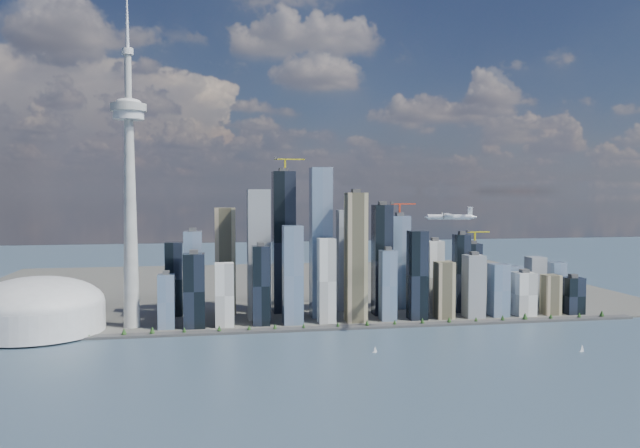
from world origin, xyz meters
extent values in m
plane|color=#33415A|center=(0.00, 0.00, 0.00)|extent=(4000.00, 4000.00, 0.00)
cube|color=#383838|center=(0.00, 250.00, 2.00)|extent=(1100.00, 22.00, 4.00)
cube|color=#4C4C47|center=(0.00, 700.00, 1.50)|extent=(1400.00, 900.00, 3.00)
cylinder|color=#3F2D1E|center=(-476.67, 250.00, 5.20)|extent=(1.00, 1.00, 2.40)
cone|color=#1D3F16|center=(-476.67, 250.00, 8.80)|extent=(7.20, 7.20, 8.00)
cylinder|color=#3F2D1E|center=(-390.00, 250.00, 5.20)|extent=(1.00, 1.00, 2.40)
cone|color=#1D3F16|center=(-390.00, 250.00, 8.80)|extent=(7.20, 7.20, 8.00)
cylinder|color=#3F2D1E|center=(-303.33, 250.00, 5.20)|extent=(1.00, 1.00, 2.40)
cone|color=#1D3F16|center=(-303.33, 250.00, 8.80)|extent=(7.20, 7.20, 8.00)
cylinder|color=#3F2D1E|center=(-216.67, 250.00, 5.20)|extent=(1.00, 1.00, 2.40)
cone|color=#1D3F16|center=(-216.67, 250.00, 8.80)|extent=(7.20, 7.20, 8.00)
cylinder|color=#3F2D1E|center=(-130.00, 250.00, 5.20)|extent=(1.00, 1.00, 2.40)
cone|color=#1D3F16|center=(-130.00, 250.00, 8.80)|extent=(7.20, 7.20, 8.00)
cylinder|color=#3F2D1E|center=(-43.33, 250.00, 5.20)|extent=(1.00, 1.00, 2.40)
cone|color=#1D3F16|center=(-43.33, 250.00, 8.80)|extent=(7.20, 7.20, 8.00)
cylinder|color=#3F2D1E|center=(43.33, 250.00, 5.20)|extent=(1.00, 1.00, 2.40)
cone|color=#1D3F16|center=(43.33, 250.00, 8.80)|extent=(7.20, 7.20, 8.00)
cylinder|color=#3F2D1E|center=(130.00, 250.00, 5.20)|extent=(1.00, 1.00, 2.40)
cone|color=#1D3F16|center=(130.00, 250.00, 8.80)|extent=(7.20, 7.20, 8.00)
cylinder|color=#3F2D1E|center=(216.67, 250.00, 5.20)|extent=(1.00, 1.00, 2.40)
cone|color=#1D3F16|center=(216.67, 250.00, 8.80)|extent=(7.20, 7.20, 8.00)
cylinder|color=#3F2D1E|center=(303.33, 250.00, 5.20)|extent=(1.00, 1.00, 2.40)
cone|color=#1D3F16|center=(303.33, 250.00, 8.80)|extent=(7.20, 7.20, 8.00)
cylinder|color=#3F2D1E|center=(390.00, 250.00, 5.20)|extent=(1.00, 1.00, 2.40)
cone|color=#1D3F16|center=(390.00, 250.00, 8.80)|extent=(7.20, 7.20, 8.00)
cylinder|color=#3F2D1E|center=(476.67, 250.00, 5.20)|extent=(1.00, 1.00, 2.40)
cone|color=#1D3F16|center=(476.67, 250.00, 8.80)|extent=(7.20, 7.20, 8.00)
cube|color=black|center=(-200.00, 290.00, 62.68)|extent=(34.00, 34.00, 119.37)
cube|color=#728CAC|center=(-200.00, 340.00, 78.96)|extent=(30.00, 30.00, 151.92)
cube|color=silver|center=(-150.00, 290.00, 54.55)|extent=(30.00, 30.00, 103.09)
cube|color=tan|center=(-150.00, 395.00, 97.95)|extent=(36.00, 36.00, 189.91)
cube|color=slate|center=(-95.00, 340.00, 114.23)|extent=(38.00, 38.00, 222.46)
cube|color=black|center=(-95.00, 290.00, 68.11)|extent=(28.00, 28.00, 130.22)
cube|color=#728CAC|center=(-40.00, 290.00, 84.39)|extent=(32.00, 32.00, 162.78)
cube|color=black|center=(-40.00, 395.00, 130.51)|extent=(40.00, 40.00, 255.02)
cube|color=#728CAC|center=(15.00, 340.00, 133.22)|extent=(36.00, 36.00, 260.44)
cube|color=silver|center=(15.00, 290.00, 73.54)|extent=(28.00, 28.00, 141.07)
cube|color=tan|center=(70.00, 290.00, 111.52)|extent=(34.00, 34.00, 217.04)
cube|color=slate|center=(70.00, 395.00, 95.24)|extent=(30.00, 30.00, 184.48)
cube|color=black|center=(125.00, 340.00, 100.67)|extent=(32.00, 32.00, 195.33)
cube|color=#728CAC|center=(125.00, 290.00, 62.68)|extent=(26.00, 26.00, 119.37)
cube|color=black|center=(175.00, 290.00, 78.96)|extent=(30.00, 30.00, 151.92)
cube|color=#728CAC|center=(175.00, 395.00, 89.81)|extent=(34.00, 34.00, 173.63)
cube|color=silver|center=(225.00, 340.00, 68.11)|extent=(28.00, 28.00, 130.22)
cube|color=tan|center=(225.00, 290.00, 51.83)|extent=(30.00, 30.00, 97.67)
cube|color=slate|center=(275.00, 290.00, 57.26)|extent=(32.00, 32.00, 108.52)
cube|color=black|center=(275.00, 340.00, 73.54)|extent=(26.00, 26.00, 141.07)
cube|color=#728CAC|center=(325.00, 290.00, 49.12)|extent=(30.00, 30.00, 92.24)
cube|color=black|center=(325.00, 395.00, 62.68)|extent=(28.00, 28.00, 119.37)
cube|color=#728CAC|center=(375.00, 340.00, 43.69)|extent=(30.00, 30.00, 81.39)
cube|color=silver|center=(375.00, 290.00, 40.98)|extent=(34.00, 34.00, 75.96)
cube|color=tan|center=(420.00, 290.00, 38.27)|extent=(28.00, 28.00, 70.54)
cube|color=slate|center=(420.00, 340.00, 51.83)|extent=(30.00, 30.00, 97.67)
cube|color=black|center=(465.00, 290.00, 35.56)|extent=(32.00, 32.00, 65.11)
cube|color=#728CAC|center=(465.00, 340.00, 46.41)|extent=(26.00, 26.00, 86.81)
cube|color=black|center=(-240.00, 395.00, 68.11)|extent=(30.00, 30.00, 130.22)
cube|color=#728CAC|center=(-240.00, 290.00, 46.41)|extent=(26.00, 26.00, 86.81)
cube|color=gold|center=(-40.00, 395.00, 269.02)|extent=(3.00, 3.00, 22.00)
cube|color=gold|center=(-31.75, 395.00, 280.02)|extent=(55.00, 2.20, 2.20)
cube|color=#383838|center=(-56.50, 395.00, 282.02)|extent=(6.00, 4.00, 4.00)
cube|color=red|center=(175.00, 395.00, 187.63)|extent=(3.00, 3.00, 22.00)
cube|color=red|center=(182.20, 395.00, 198.63)|extent=(48.00, 2.20, 2.20)
cube|color=#383838|center=(160.60, 395.00, 200.63)|extent=(6.00, 4.00, 4.00)
cube|color=gold|center=(325.00, 395.00, 133.37)|extent=(3.00, 3.00, 22.00)
cube|color=gold|center=(331.75, 395.00, 144.37)|extent=(45.00, 2.20, 2.20)
cube|color=#383838|center=(311.50, 395.00, 146.37)|extent=(6.00, 4.00, 4.00)
cone|color=gray|center=(-300.00, 310.00, 173.00)|extent=(26.00, 26.00, 340.00)
cylinder|color=silver|center=(-300.00, 310.00, 343.00)|extent=(48.00, 48.00, 14.00)
cylinder|color=gray|center=(-300.00, 310.00, 355.00)|extent=(56.00, 56.00, 12.00)
ellipsoid|color=silver|center=(-300.00, 310.00, 363.00)|extent=(40.00, 40.00, 14.00)
cylinder|color=gray|center=(-300.00, 310.00, 403.00)|extent=(11.00, 11.00, 80.00)
cylinder|color=silver|center=(-300.00, 310.00, 443.00)|extent=(18.00, 18.00, 10.00)
cone|color=silver|center=(-300.00, 310.00, 501.00)|extent=(7.00, 7.00, 105.00)
cylinder|color=silver|center=(-440.00, 300.00, 25.00)|extent=(200.00, 200.00, 44.00)
ellipsoid|color=silver|center=(-440.00, 300.00, 47.00)|extent=(200.00, 200.00, 84.00)
cylinder|color=white|center=(184.49, 172.59, 183.17)|extent=(64.86, 23.79, 7.99)
cone|color=white|center=(151.83, 180.92, 183.17)|extent=(10.44, 9.90, 7.99)
cone|color=white|center=(218.35, 163.95, 183.17)|extent=(14.07, 10.83, 7.99)
cube|color=white|center=(182.07, 173.20, 187.41)|extent=(26.96, 70.19, 1.25)
cylinder|color=white|center=(178.67, 159.90, 185.42)|extent=(14.41, 7.75, 4.49)
cylinder|color=white|center=(185.46, 186.51, 185.42)|extent=(14.41, 7.75, 4.49)
cylinder|color=#3F3F3F|center=(171.42, 161.75, 185.42)|extent=(2.83, 9.77, 9.98)
cylinder|color=#3F3F3F|center=(178.20, 188.36, 185.42)|extent=(2.83, 9.77, 9.98)
cube|color=white|center=(214.72, 164.87, 191.16)|extent=(7.02, 2.70, 13.73)
cube|color=white|center=(214.72, 164.87, 198.15)|extent=(10.88, 23.13, 0.87)
cube|color=silver|center=(48.17, 97.73, 0.41)|extent=(6.34, 2.81, 0.82)
cylinder|color=#999999|center=(48.17, 97.73, 5.10)|extent=(0.24, 0.24, 9.18)
cube|color=silver|center=(332.19, 52.63, 0.45)|extent=(7.08, 3.40, 0.91)
cylinder|color=#999999|center=(332.19, 52.63, 5.67)|extent=(0.27, 0.27, 10.20)
camera|label=1|loc=(-171.73, -724.85, 222.06)|focal=35.00mm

